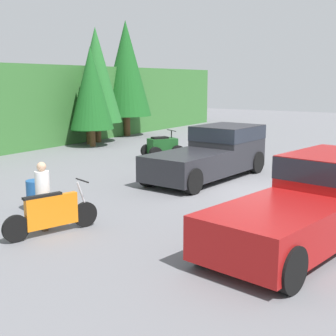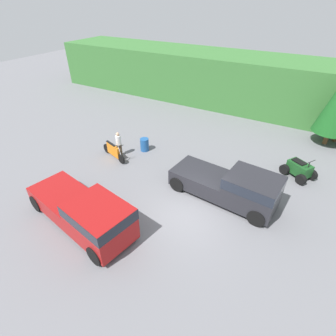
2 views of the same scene
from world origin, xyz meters
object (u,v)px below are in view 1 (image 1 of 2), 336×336
(traffic_cone, at_px, (209,145))
(rider_person, at_px, (43,193))
(dirt_bike, at_px, (52,214))
(steel_barrel, at_px, (37,196))
(pickup_truck_red, at_px, (318,197))
(quad_atv, at_px, (162,147))
(pickup_truck_second, at_px, (215,151))

(traffic_cone, bearing_deg, rider_person, -169.18)
(dirt_bike, distance_m, steel_barrel, 2.18)
(rider_person, bearing_deg, steel_barrel, 89.80)
(pickup_truck_red, xyz_separation_m, quad_atv, (7.70, 9.20, -0.50))
(dirt_bike, relative_size, quad_atv, 1.10)
(steel_barrel, bearing_deg, pickup_truck_red, -75.67)
(steel_barrel, bearing_deg, rider_person, -127.28)
(pickup_truck_red, distance_m, pickup_truck_second, 7.21)
(pickup_truck_red, xyz_separation_m, steel_barrel, (-1.84, 7.21, -0.55))
(quad_atv, xyz_separation_m, traffic_cone, (3.37, -0.71, -0.24))
(quad_atv, distance_m, traffic_cone, 3.45)
(pickup_truck_second, distance_m, dirt_bike, 8.10)
(quad_atv, distance_m, steel_barrel, 9.75)
(pickup_truck_red, bearing_deg, traffic_cone, 47.81)
(pickup_truck_red, distance_m, traffic_cone, 13.97)
(dirt_bike, bearing_deg, quad_atv, 37.58)
(pickup_truck_second, bearing_deg, traffic_cone, 34.44)
(pickup_truck_red, relative_size, dirt_bike, 2.64)
(traffic_cone, bearing_deg, quad_atv, 168.05)
(traffic_cone, distance_m, steel_barrel, 12.98)
(pickup_truck_red, height_order, dirt_bike, pickup_truck_red)
(dirt_bike, distance_m, rider_person, 0.61)
(pickup_truck_red, distance_m, rider_person, 6.50)
(pickup_truck_second, height_order, traffic_cone, pickup_truck_second)
(pickup_truck_red, xyz_separation_m, traffic_cone, (11.07, 8.49, -0.74))
(dirt_bike, bearing_deg, pickup_truck_red, -42.55)
(pickup_truck_red, height_order, traffic_cone, pickup_truck_red)
(pickup_truck_second, relative_size, steel_barrel, 6.48)
(pickup_truck_second, height_order, steel_barrel, pickup_truck_second)
(pickup_truck_red, relative_size, pickup_truck_second, 1.08)
(pickup_truck_second, distance_m, quad_atv, 4.87)
(pickup_truck_second, height_order, dirt_bike, pickup_truck_second)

